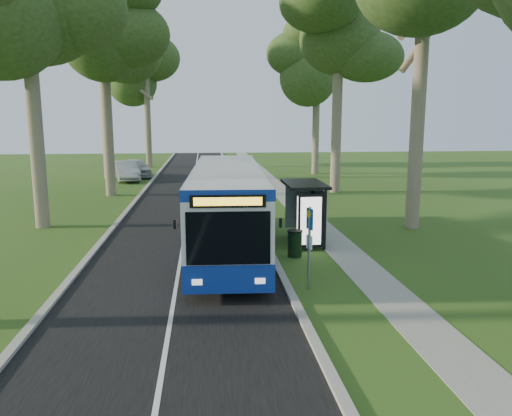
{
  "coord_description": "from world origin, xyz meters",
  "views": [
    {
      "loc": [
        -2.52,
        -16.94,
        5.3
      ],
      "look_at": [
        -0.43,
        3.35,
        1.6
      ],
      "focal_mm": 35.0,
      "sensor_mm": 36.0,
      "label": 1
    }
  ],
  "objects_px": {
    "litter_bin": "(295,243)",
    "car_silver": "(126,171)",
    "bus": "(227,207)",
    "bus_stop_sign": "(309,239)",
    "bus_shelter": "(309,202)",
    "car_white": "(136,168)"
  },
  "relations": [
    {
      "from": "bus_shelter",
      "to": "car_white",
      "type": "height_order",
      "value": "bus_shelter"
    },
    {
      "from": "litter_bin",
      "to": "car_white",
      "type": "xyz_separation_m",
      "value": [
        -9.6,
        27.34,
        0.32
      ]
    },
    {
      "from": "bus_shelter",
      "to": "litter_bin",
      "type": "relative_size",
      "value": 2.94
    },
    {
      "from": "litter_bin",
      "to": "car_silver",
      "type": "relative_size",
      "value": 0.21
    },
    {
      "from": "bus_stop_sign",
      "to": "car_silver",
      "type": "xyz_separation_m",
      "value": [
        -9.83,
        28.58,
        -0.8
      ]
    },
    {
      "from": "bus",
      "to": "litter_bin",
      "type": "bearing_deg",
      "value": -25.87
    },
    {
      "from": "bus_stop_sign",
      "to": "car_white",
      "type": "bearing_deg",
      "value": 90.78
    },
    {
      "from": "litter_bin",
      "to": "car_silver",
      "type": "height_order",
      "value": "car_silver"
    },
    {
      "from": "bus",
      "to": "bus_shelter",
      "type": "distance_m",
      "value": 3.47
    },
    {
      "from": "litter_bin",
      "to": "bus_stop_sign",
      "type": "bearing_deg",
      "value": -93.7
    },
    {
      "from": "bus",
      "to": "litter_bin",
      "type": "height_order",
      "value": "bus"
    },
    {
      "from": "bus_stop_sign",
      "to": "bus_shelter",
      "type": "distance_m",
      "value": 5.64
    },
    {
      "from": "bus_shelter",
      "to": "car_white",
      "type": "bearing_deg",
      "value": 112.79
    },
    {
      "from": "bus",
      "to": "car_white",
      "type": "relative_size",
      "value": 2.57
    },
    {
      "from": "bus",
      "to": "bus_stop_sign",
      "type": "distance_m",
      "value": 5.61
    },
    {
      "from": "bus",
      "to": "bus_stop_sign",
      "type": "height_order",
      "value": "bus"
    },
    {
      "from": "bus_stop_sign",
      "to": "car_white",
      "type": "height_order",
      "value": "bus_stop_sign"
    },
    {
      "from": "bus",
      "to": "car_silver",
      "type": "height_order",
      "value": "bus"
    },
    {
      "from": "bus_shelter",
      "to": "litter_bin",
      "type": "xyz_separation_m",
      "value": [
        -0.92,
        -1.74,
        -1.31
      ]
    },
    {
      "from": "bus_stop_sign",
      "to": "bus_shelter",
      "type": "xyz_separation_m",
      "value": [
        1.16,
        5.51,
        0.2
      ]
    },
    {
      "from": "litter_bin",
      "to": "car_white",
      "type": "bearing_deg",
      "value": 109.35
    },
    {
      "from": "bus",
      "to": "bus_shelter",
      "type": "relative_size",
      "value": 4.2
    }
  ]
}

